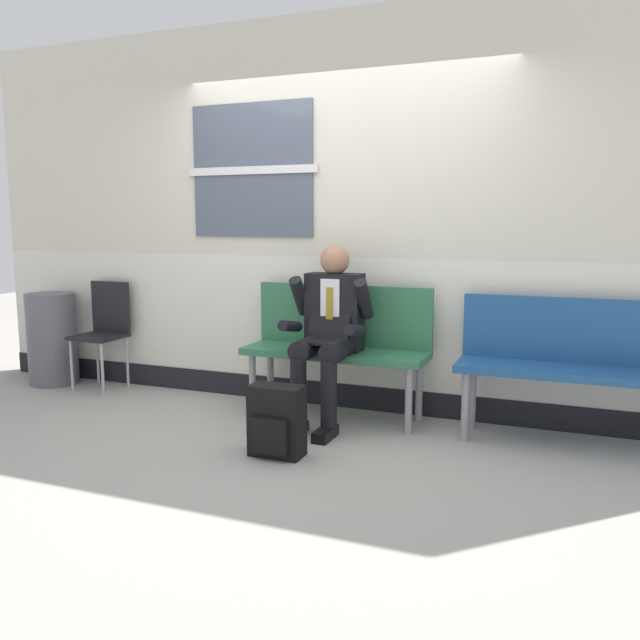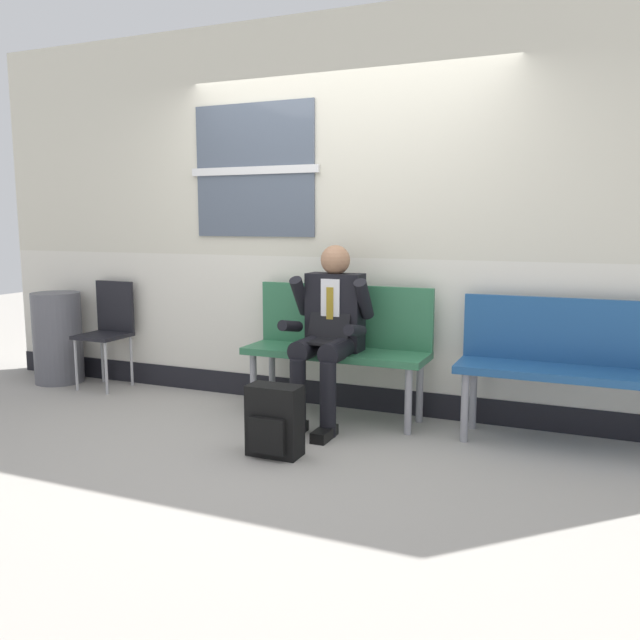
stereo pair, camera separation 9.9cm
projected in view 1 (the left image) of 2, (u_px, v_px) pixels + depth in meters
The scene contains 8 objects.
ground_plane at pixel (309, 430), 4.51m from camera, with size 18.00×18.00×0.00m, color #9E9991.
station_wall at pixel (342, 217), 4.92m from camera, with size 6.51×0.16×2.92m.
bench_with_person at pixel (338, 339), 4.77m from camera, with size 1.34×0.42×0.96m.
bench_empty at pixel (566, 357), 4.20m from camera, with size 1.35×0.42×0.93m.
person_seated at pixel (328, 329), 4.57m from camera, with size 0.57×0.70×1.26m.
backpack at pixel (276, 422), 3.98m from camera, with size 0.33×0.21×0.44m.
folding_chair at pixel (105, 325), 5.60m from camera, with size 0.38×0.38×0.91m.
trash_bin at pixel (52, 339), 5.76m from camera, with size 0.42×0.42×0.80m, color #595960.
Camera 1 is at (1.69, -4.00, 1.42)m, focal length 36.78 mm.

